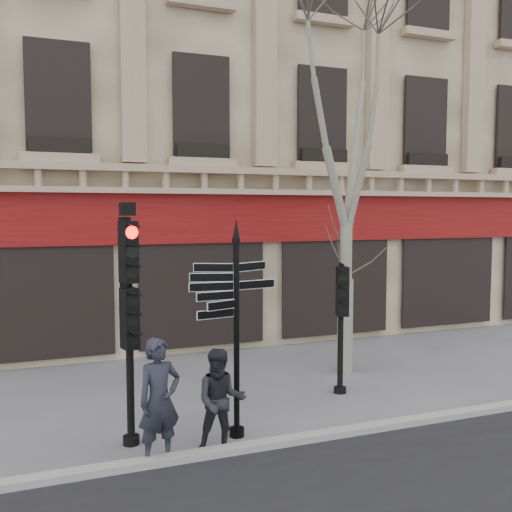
{
  "coord_description": "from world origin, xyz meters",
  "views": [
    {
      "loc": [
        -4.04,
        -9.62,
        3.79
      ],
      "look_at": [
        -0.12,
        0.6,
        2.93
      ],
      "focal_mm": 40.0,
      "sensor_mm": 36.0,
      "label": 1
    }
  ],
  "objects_px": {
    "plane_tree": "(348,114)",
    "pedestrian_b": "(221,401)",
    "fingerpost": "(236,291)",
    "pedestrian_a": "(159,401)",
    "traffic_signal_secondary": "(341,305)",
    "traffic_signal_main": "(129,293)"
  },
  "relations": [
    {
      "from": "plane_tree",
      "to": "pedestrian_b",
      "type": "xyz_separation_m",
      "value": [
        -4.06,
        -3.23,
        -5.17
      ]
    },
    {
      "from": "fingerpost",
      "to": "pedestrian_a",
      "type": "bearing_deg",
      "value": -158.76
    },
    {
      "from": "fingerpost",
      "to": "pedestrian_a",
      "type": "distance_m",
      "value": 2.14
    },
    {
      "from": "fingerpost",
      "to": "plane_tree",
      "type": "bearing_deg",
      "value": 37.63
    },
    {
      "from": "traffic_signal_secondary",
      "to": "pedestrian_b",
      "type": "xyz_separation_m",
      "value": [
        -3.21,
        -1.93,
        -1.02
      ]
    },
    {
      "from": "traffic_signal_main",
      "to": "traffic_signal_secondary",
      "type": "xyz_separation_m",
      "value": [
        4.48,
        1.11,
        -0.63
      ]
    },
    {
      "from": "traffic_signal_secondary",
      "to": "pedestrian_a",
      "type": "relative_size",
      "value": 1.39
    },
    {
      "from": "traffic_signal_main",
      "to": "plane_tree",
      "type": "distance_m",
      "value": 6.83
    },
    {
      "from": "fingerpost",
      "to": "plane_tree",
      "type": "height_order",
      "value": "plane_tree"
    },
    {
      "from": "traffic_signal_secondary",
      "to": "pedestrian_b",
      "type": "height_order",
      "value": "traffic_signal_secondary"
    },
    {
      "from": "fingerpost",
      "to": "traffic_signal_secondary",
      "type": "bearing_deg",
      "value": 27.8
    },
    {
      "from": "fingerpost",
      "to": "plane_tree",
      "type": "distance_m",
      "value": 5.73
    },
    {
      "from": "pedestrian_a",
      "to": "plane_tree",
      "type": "bearing_deg",
      "value": 16.63
    },
    {
      "from": "traffic_signal_secondary",
      "to": "fingerpost",
      "type": "bearing_deg",
      "value": -132.88
    },
    {
      "from": "plane_tree",
      "to": "pedestrian_b",
      "type": "relative_size",
      "value": 5.17
    },
    {
      "from": "traffic_signal_main",
      "to": "pedestrian_b",
      "type": "height_order",
      "value": "traffic_signal_main"
    },
    {
      "from": "traffic_signal_main",
      "to": "plane_tree",
      "type": "relative_size",
      "value": 0.46
    },
    {
      "from": "pedestrian_b",
      "to": "plane_tree",
      "type": "bearing_deg",
      "value": 52.23
    },
    {
      "from": "plane_tree",
      "to": "pedestrian_b",
      "type": "bearing_deg",
      "value": -141.54
    },
    {
      "from": "fingerpost",
      "to": "traffic_signal_main",
      "type": "xyz_separation_m",
      "value": [
        -1.72,
        0.3,
        0.01
      ]
    },
    {
      "from": "traffic_signal_secondary",
      "to": "pedestrian_a",
      "type": "bearing_deg",
      "value": -135.02
    },
    {
      "from": "traffic_signal_secondary",
      "to": "plane_tree",
      "type": "distance_m",
      "value": 4.43
    }
  ]
}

